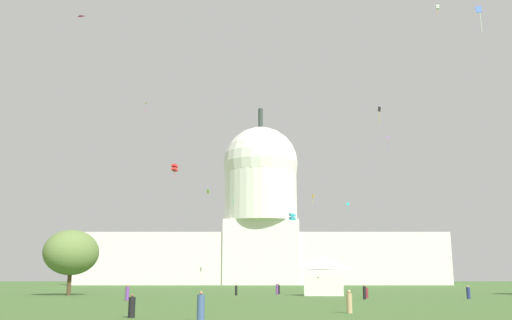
{
  "coord_description": "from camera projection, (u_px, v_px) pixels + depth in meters",
  "views": [
    {
      "loc": [
        -5.36,
        -31.54,
        2.52
      ],
      "look_at": [
        -5.72,
        69.26,
        23.86
      ],
      "focal_mm": 39.17,
      "sensor_mm": 36.0,
      "label": 1
    }
  ],
  "objects": [
    {
      "name": "tree_west_far",
      "position": [
        74.0,
        252.0,
        83.66
      ],
      "size": [
        10.84,
        10.83,
        9.65
      ],
      "color": "#4C3823",
      "rests_on": "ground_plane"
    },
    {
      "name": "kite_blue_high",
      "position": [
        481.0,
        12.0,
        82.69
      ],
      "size": [
        0.86,
        0.33,
        4.11
      ],
      "rotation": [
        0.0,
        0.0,
        2.22
      ],
      "color": "blue"
    },
    {
      "name": "kite_violet_high",
      "position": [
        390.0,
        140.0,
        150.84
      ],
      "size": [
        1.5,
        0.87,
        3.47
      ],
      "rotation": [
        0.0,
        0.0,
        6.16
      ],
      "color": "purple"
    },
    {
      "name": "kite_lime_mid",
      "position": [
        210.0,
        191.0,
        148.58
      ],
      "size": [
        0.78,
        0.88,
        1.13
      ],
      "rotation": [
        0.0,
        0.0,
        1.35
      ],
      "color": "#8CD133"
    },
    {
      "name": "kite_turquoise_mid",
      "position": [
        350.0,
        205.0,
        168.29
      ],
      "size": [
        1.04,
        0.33,
        2.83
      ],
      "rotation": [
        0.0,
        0.0,
        2.59
      ],
      "color": "teal"
    },
    {
      "name": "person_purple_mid_right",
      "position": [
        129.0,
        293.0,
        63.91
      ],
      "size": [
        0.57,
        0.57,
        1.77
      ],
      "rotation": [
        0.0,
        0.0,
        5.15
      ],
      "color": "#703D93",
      "rests_on": "ground_plane"
    },
    {
      "name": "person_denim_mid_left",
      "position": [
        203.0,
        308.0,
        32.78
      ],
      "size": [
        0.61,
        0.61,
        1.76
      ],
      "rotation": [
        0.0,
        0.0,
        0.48
      ],
      "color": "#3D5684",
      "rests_on": "ground_plane"
    },
    {
      "name": "person_navy_aisle_center",
      "position": [
        471.0,
        293.0,
        68.32
      ],
      "size": [
        0.63,
        0.63,
        1.63
      ],
      "rotation": [
        0.0,
        0.0,
        4.07
      ],
      "color": "navy",
      "rests_on": "ground_plane"
    },
    {
      "name": "person_black_edge_east",
      "position": [
        134.0,
        307.0,
        36.14
      ],
      "size": [
        0.57,
        0.57,
        1.51
      ],
      "rotation": [
        0.0,
        0.0,
        5.91
      ],
      "color": "black",
      "rests_on": "ground_plane"
    },
    {
      "name": "event_tent",
      "position": [
        326.0,
        275.0,
        81.74
      ],
      "size": [
        6.47,
        5.46,
        5.83
      ],
      "rotation": [
        0.0,
        0.0,
        -0.14
      ],
      "color": "white",
      "rests_on": "ground_plane"
    },
    {
      "name": "kite_white_high",
      "position": [
        439.0,
        7.0,
        112.56
      ],
      "size": [
        0.72,
        0.71,
        2.1
      ],
      "rotation": [
        0.0,
        0.0,
        1.39
      ],
      "color": "white"
    },
    {
      "name": "kite_cyan_low",
      "position": [
        294.0,
        217.0,
        100.56
      ],
      "size": [
        1.23,
        1.28,
        1.35
      ],
      "rotation": [
        0.0,
        0.0,
        3.54
      ],
      "color": "#33BCDB"
    },
    {
      "name": "person_black_front_right",
      "position": [
        281.0,
        289.0,
        88.11
      ],
      "size": [
        0.53,
        0.53,
        1.64
      ],
      "rotation": [
        0.0,
        0.0,
        6.06
      ],
      "color": "black",
      "rests_on": "ground_plane"
    },
    {
      "name": "person_maroon_near_tree_east",
      "position": [
        369.0,
        293.0,
        71.43
      ],
      "size": [
        0.55,
        0.55,
        1.45
      ],
      "rotation": [
        0.0,
        0.0,
        2.14
      ],
      "color": "maroon",
      "rests_on": "ground_plane"
    },
    {
      "name": "kite_black_high",
      "position": [
        381.0,
        111.0,
        122.8
      ],
      "size": [
        0.83,
        0.73,
        3.91
      ],
      "rotation": [
        0.0,
        0.0,
        6.2
      ],
      "color": "black"
    },
    {
      "name": "kite_magenta_high",
      "position": [
        82.0,
        17.0,
        107.64
      ],
      "size": [
        1.48,
        0.99,
        0.16
      ],
      "rotation": [
        0.0,
        0.0,
        6.03
      ],
      "color": "#D1339E"
    },
    {
      "name": "kite_gold_mid",
      "position": [
        315.0,
        197.0,
        149.49
      ],
      "size": [
        0.81,
        1.03,
        2.74
      ],
      "rotation": [
        0.0,
        0.0,
        4.43
      ],
      "color": "gold"
    },
    {
      "name": "person_black_back_center",
      "position": [
        238.0,
        290.0,
        81.93
      ],
      "size": [
        0.49,
        0.49,
        1.63
      ],
      "rotation": [
        0.0,
        0.0,
        5.28
      ],
      "color": "black",
      "rests_on": "ground_plane"
    },
    {
      "name": "kite_red_mid",
      "position": [
        177.0,
        168.0,
        114.3
      ],
      "size": [
        1.41,
        1.46,
        2.79
      ],
      "rotation": [
        0.0,
        0.0,
        2.68
      ],
      "color": "red"
    },
    {
      "name": "person_tan_mid_center",
      "position": [
        351.0,
        303.0,
        40.75
      ],
      "size": [
        0.55,
        0.55,
        1.67
      ],
      "rotation": [
        0.0,
        0.0,
        2.04
      ],
      "color": "tan",
      "rests_on": "ground_plane"
    },
    {
      "name": "kite_yellow_high",
      "position": [
        146.0,
        105.0,
        158.35
      ],
      "size": [
        1.15,
        1.41,
        2.48
      ],
      "rotation": [
        0.0,
        0.0,
        5.19
      ],
      "color": "yellow"
    },
    {
      "name": "kite_green_mid",
      "position": [
        235.0,
        201.0,
        182.87
      ],
      "size": [
        0.36,
        0.65,
        2.58
      ],
      "rotation": [
        0.0,
        0.0,
        3.74
      ],
      "color": "green"
    },
    {
      "name": "capitol_building",
      "position": [
        263.0,
        224.0,
        210.62
      ],
      "size": [
        136.48,
        28.71,
        67.89
      ],
      "color": "silver",
      "rests_on": "ground_plane"
    },
    {
      "name": "person_purple_front_center",
      "position": [
        279.0,
        289.0,
        86.36
      ],
      "size": [
        0.51,
        0.51,
        1.68
      ],
      "rotation": [
        0.0,
        0.0,
        2.59
      ],
      "color": "#703D93",
      "rests_on": "ground_plane"
    },
    {
      "name": "person_black_lawn_far_left",
      "position": [
        367.0,
        292.0,
        67.02
      ],
      "size": [
        0.48,
        0.48,
        1.74
      ],
      "rotation": [
        0.0,
        0.0,
        5.26
      ],
      "color": "black",
      "rests_on": "ground_plane"
    }
  ]
}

